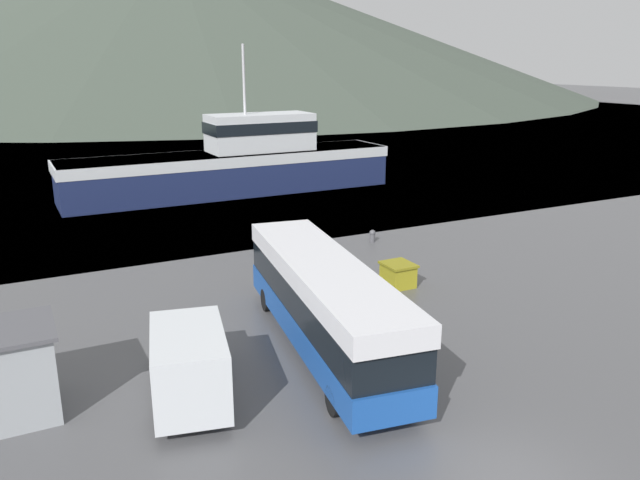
{
  "coord_description": "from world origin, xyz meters",
  "views": [
    {
      "loc": [
        -9.89,
        -9.46,
        9.74
      ],
      "look_at": [
        2.2,
        14.43,
        2.0
      ],
      "focal_mm": 35.0,
      "sensor_mm": 36.0,
      "label": 1
    }
  ],
  "objects_px": {
    "tour_bus": "(324,301)",
    "delivery_van": "(188,361)",
    "storage_bin": "(398,274)",
    "small_boat": "(202,177)",
    "dock_kiosk": "(5,373)",
    "fishing_boat": "(236,163)"
  },
  "relations": [
    {
      "from": "fishing_boat",
      "to": "dock_kiosk",
      "type": "distance_m",
      "value": 31.28
    },
    {
      "from": "small_boat",
      "to": "fishing_boat",
      "type": "bearing_deg",
      "value": 166.93
    },
    {
      "from": "storage_bin",
      "to": "dock_kiosk",
      "type": "relative_size",
      "value": 0.5
    },
    {
      "from": "tour_bus",
      "to": "small_boat",
      "type": "bearing_deg",
      "value": 89.56
    },
    {
      "from": "delivery_van",
      "to": "storage_bin",
      "type": "height_order",
      "value": "delivery_van"
    },
    {
      "from": "delivery_van",
      "to": "small_boat",
      "type": "bearing_deg",
      "value": 85.21
    },
    {
      "from": "tour_bus",
      "to": "small_boat",
      "type": "xyz_separation_m",
      "value": [
        4.95,
        31.55,
        -1.27
      ]
    },
    {
      "from": "tour_bus",
      "to": "delivery_van",
      "type": "relative_size",
      "value": 2.13
    },
    {
      "from": "delivery_van",
      "to": "small_boat",
      "type": "relative_size",
      "value": 0.73
    },
    {
      "from": "storage_bin",
      "to": "dock_kiosk",
      "type": "height_order",
      "value": "dock_kiosk"
    },
    {
      "from": "tour_bus",
      "to": "storage_bin",
      "type": "relative_size",
      "value": 8.33
    },
    {
      "from": "fishing_boat",
      "to": "delivery_van",
      "type": "bearing_deg",
      "value": 157.3
    },
    {
      "from": "delivery_van",
      "to": "storage_bin",
      "type": "distance_m",
      "value": 12.17
    },
    {
      "from": "dock_kiosk",
      "to": "small_boat",
      "type": "xyz_separation_m",
      "value": [
        14.86,
        31.34,
        -0.81
      ]
    },
    {
      "from": "delivery_van",
      "to": "small_boat",
      "type": "height_order",
      "value": "delivery_van"
    },
    {
      "from": "storage_bin",
      "to": "fishing_boat",
      "type": "bearing_deg",
      "value": 88.74
    },
    {
      "from": "tour_bus",
      "to": "small_boat",
      "type": "distance_m",
      "value": 31.96
    },
    {
      "from": "small_boat",
      "to": "tour_bus",
      "type": "bearing_deg",
      "value": 141.33
    },
    {
      "from": "tour_bus",
      "to": "delivery_van",
      "type": "xyz_separation_m",
      "value": [
        -5.1,
        -1.18,
        -0.55
      ]
    },
    {
      "from": "tour_bus",
      "to": "fishing_boat",
      "type": "xyz_separation_m",
      "value": [
        6.33,
        26.92,
        0.46
      ]
    },
    {
      "from": "tour_bus",
      "to": "fishing_boat",
      "type": "distance_m",
      "value": 27.66
    },
    {
      "from": "small_boat",
      "to": "dock_kiosk",
      "type": "bearing_deg",
      "value": 124.88
    }
  ]
}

